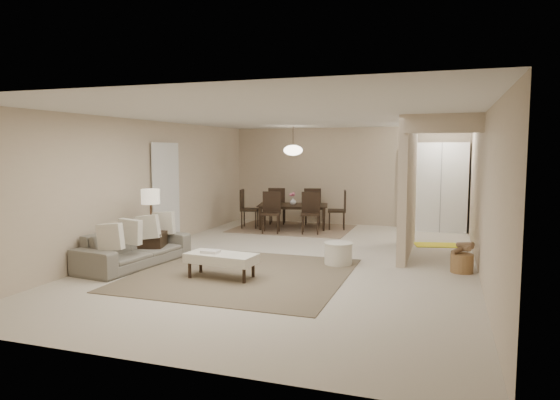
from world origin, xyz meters
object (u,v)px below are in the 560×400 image
(sofa, at_px, (135,248))
(round_pouf, at_px, (338,254))
(side_table, at_px, (152,246))
(ottoman_bench, at_px, (221,259))
(wicker_basket, at_px, (462,263))
(pantry_cabinet, at_px, (441,187))
(dining_table, at_px, (293,217))

(sofa, xyz_separation_m, round_pouf, (3.23, 1.15, -0.11))
(side_table, bearing_deg, sofa, -96.61)
(ottoman_bench, xyz_separation_m, wicker_basket, (3.46, 1.55, -0.16))
(pantry_cabinet, distance_m, sofa, 7.26)
(pantry_cabinet, xyz_separation_m, side_table, (-4.75, -4.96, -0.80))
(ottoman_bench, relative_size, side_table, 2.22)
(pantry_cabinet, bearing_deg, side_table, -133.74)
(sofa, bearing_deg, pantry_cabinet, -34.72)
(side_table, relative_size, dining_table, 0.30)
(ottoman_bench, relative_size, wicker_basket, 3.15)
(sofa, xyz_separation_m, wicker_basket, (5.20, 1.25, -0.15))
(ottoman_bench, xyz_separation_m, round_pouf, (1.49, 1.45, -0.12))
(round_pouf, bearing_deg, wicker_basket, 2.91)
(side_table, relative_size, wicker_basket, 1.42)
(pantry_cabinet, distance_m, round_pouf, 4.61)
(round_pouf, xyz_separation_m, wicker_basket, (1.97, 0.10, -0.04))
(ottoman_bench, xyz_separation_m, dining_table, (-0.37, 4.87, -0.01))
(pantry_cabinet, distance_m, side_table, 6.92)
(ottoman_bench, height_order, dining_table, dining_table)
(pantry_cabinet, height_order, round_pouf, pantry_cabinet)
(sofa, bearing_deg, ottoman_bench, -92.83)
(sofa, height_order, side_table, sofa)
(sofa, relative_size, side_table, 4.16)
(pantry_cabinet, height_order, dining_table, pantry_cabinet)
(ottoman_bench, distance_m, side_table, 1.84)
(ottoman_bench, height_order, wicker_basket, ottoman_bench)
(pantry_cabinet, height_order, sofa, pantry_cabinet)
(pantry_cabinet, relative_size, wicker_basket, 5.99)
(dining_table, bearing_deg, wicker_basket, -53.70)
(wicker_basket, xyz_separation_m, dining_table, (-3.83, 3.32, 0.15))
(round_pouf, bearing_deg, side_table, -167.35)
(sofa, relative_size, dining_table, 1.23)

